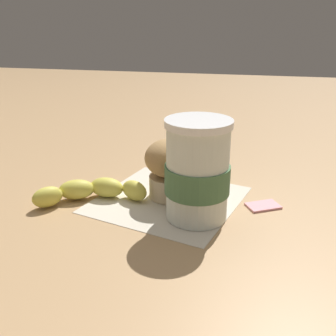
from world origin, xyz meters
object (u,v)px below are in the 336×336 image
object	(u,v)px
coffee_cup	(197,172)
muffin	(167,166)
banana	(92,190)
sugar_packet	(263,205)

from	to	relation	value
coffee_cup	muffin	bearing A→B (deg)	-45.58
muffin	banana	world-z (taller)	muffin
muffin	sugar_packet	bearing A→B (deg)	178.79
coffee_cup	sugar_packet	distance (m)	0.13
coffee_cup	banana	size ratio (longest dim) A/B	0.83
coffee_cup	sugar_packet	world-z (taller)	coffee_cup
sugar_packet	muffin	bearing A→B (deg)	-1.21
muffin	banana	xyz separation A→B (m)	(0.12, 0.04, -0.04)
coffee_cup	muffin	world-z (taller)	coffee_cup
banana	coffee_cup	bearing A→B (deg)	173.65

